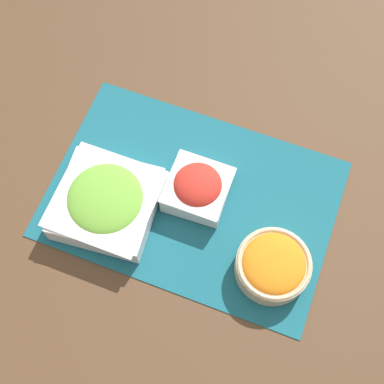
# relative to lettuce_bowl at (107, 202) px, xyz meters

# --- Properties ---
(ground_plane) EXTENTS (3.00, 3.00, 0.00)m
(ground_plane) POSITION_rel_lettuce_bowl_xyz_m (-0.14, -0.08, -0.04)
(ground_plane) COLOR #513823
(placemat) EXTENTS (0.54, 0.36, 0.00)m
(placemat) POSITION_rel_lettuce_bowl_xyz_m (-0.14, -0.08, -0.04)
(placemat) COLOR #195B6B
(placemat) RESTS_ON ground_plane
(lettuce_bowl) EXTENTS (0.19, 0.19, 0.07)m
(lettuce_bowl) POSITION_rel_lettuce_bowl_xyz_m (0.00, 0.00, 0.00)
(lettuce_bowl) COLOR white
(lettuce_bowl) RESTS_ON placemat
(tomato_bowl) EXTENTS (0.12, 0.12, 0.06)m
(tomato_bowl) POSITION_rel_lettuce_bowl_xyz_m (-0.15, -0.09, -0.00)
(tomato_bowl) COLOR white
(tomato_bowl) RESTS_ON placemat
(carrot_bowl) EXTENTS (0.13, 0.13, 0.06)m
(carrot_bowl) POSITION_rel_lettuce_bowl_xyz_m (-0.32, 0.01, -0.00)
(carrot_bowl) COLOR #C6B28E
(carrot_bowl) RESTS_ON placemat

